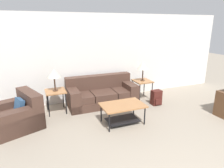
{
  "coord_description": "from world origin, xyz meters",
  "views": [
    {
      "loc": [
        -1.94,
        -1.15,
        2.27
      ],
      "look_at": [
        -0.08,
        3.42,
        0.8
      ],
      "focal_mm": 32.0,
      "sensor_mm": 36.0,
      "label": 1
    }
  ],
  "objects": [
    {
      "name": "couch",
      "position": [
        -0.13,
        4.11,
        0.3
      ],
      "size": [
        2.0,
        0.9,
        0.82
      ],
      "color": "#4C3328",
      "rests_on": "ground_plane"
    },
    {
      "name": "side_table_right",
      "position": [
        1.19,
        4.02,
        0.54
      ],
      "size": [
        0.52,
        0.55,
        0.6
      ],
      "color": "#A87042",
      "rests_on": "ground_plane"
    },
    {
      "name": "side_table_left",
      "position": [
        -1.44,
        4.02,
        0.54
      ],
      "size": [
        0.52,
        0.55,
        0.6
      ],
      "color": "#A87042",
      "rests_on": "ground_plane"
    },
    {
      "name": "armchair",
      "position": [
        -2.38,
        3.49,
        0.28
      ],
      "size": [
        1.28,
        1.27,
        0.8
      ],
      "color": "#4C3328",
      "rests_on": "ground_plane"
    },
    {
      "name": "coffee_table",
      "position": [
        -0.07,
        2.78,
        0.35
      ],
      "size": [
        1.01,
        0.66,
        0.48
      ],
      "color": "#A87042",
      "rests_on": "ground_plane"
    },
    {
      "name": "table_lamp_left",
      "position": [
        -1.44,
        4.02,
        1.07
      ],
      "size": [
        0.35,
        0.35,
        0.58
      ],
      "color": "#472D1E",
      "rests_on": "side_table_left"
    },
    {
      "name": "wall_back",
      "position": [
        0.0,
        4.64,
        1.3
      ],
      "size": [
        8.9,
        0.06,
        2.6
      ],
      "color": "white",
      "rests_on": "ground_plane"
    },
    {
      "name": "backpack",
      "position": [
        1.34,
        3.45,
        0.21
      ],
      "size": [
        0.28,
        0.29,
        0.44
      ],
      "color": "#4C1E19",
      "rests_on": "ground_plane"
    },
    {
      "name": "table_lamp_right",
      "position": [
        1.19,
        4.02,
        1.07
      ],
      "size": [
        0.35,
        0.35,
        0.58
      ],
      "color": "#472D1E",
      "rests_on": "side_table_right"
    }
  ]
}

